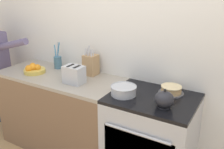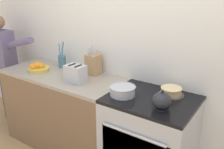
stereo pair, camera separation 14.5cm
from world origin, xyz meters
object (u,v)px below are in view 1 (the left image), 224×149
Objects in this scene: tea_kettle at (165,99)px; mixing_bowl at (124,90)px; toaster at (74,75)px; fruit_bowl at (34,69)px; knife_block at (91,65)px; layer_cake at (171,90)px; stove_range at (150,140)px; utensil_crock at (58,62)px.

mixing_bowl is at bearing 174.53° from tea_kettle.
toaster reaches higher than mixing_bowl.
toaster reaches higher than fruit_bowl.
knife_block reaches higher than tea_kettle.
knife_block reaches higher than layer_cake.
layer_cake is 0.29m from tea_kettle.
tea_kettle reaches higher than stove_range.
toaster is at bearing -1.21° from fruit_bowl.
tea_kettle is (0.15, -0.13, 0.53)m from stove_range.
layer_cake is 0.96× the size of fruit_bowl.
tea_kettle is (0.03, -0.29, 0.03)m from layer_cake.
tea_kettle is at bearing -1.93° from fruit_bowl.
toaster reaches higher than layer_cake.
fruit_bowl is at bearing -176.95° from stove_range.
tea_kettle is 0.62× the size of knife_block.
utensil_crock is at bearing 178.93° from layer_cake.
mixing_bowl is (-0.25, -0.09, 0.50)m from stove_range.
tea_kettle is at bearing -5.47° from mixing_bowl.
mixing_bowl is 0.57m from toaster.
knife_block is (-0.82, 0.21, 0.57)m from stove_range.
utensil_crock reaches higher than mixing_bowl.
utensil_crock is at bearing 149.46° from toaster.
stove_range is 0.57m from mixing_bowl.
stove_range is 0.53m from layer_cake.
toaster is (0.59, -0.01, 0.05)m from fruit_bowl.
stove_range is 0.99m from toaster.
layer_cake is (0.11, 0.16, 0.49)m from stove_range.
stove_range is 0.56m from tea_kettle.
stove_range is 3.95× the size of layer_cake.
fruit_bowl is (-1.16, 0.01, -0.01)m from mixing_bowl.
stove_range is 3.81× the size of mixing_bowl.
toaster is (-0.97, 0.04, 0.02)m from tea_kettle.
stove_range is 4.62× the size of tea_kettle.
tea_kettle is at bearing -2.38° from toaster.
utensil_crock is (-1.44, 0.31, 0.01)m from tea_kettle.
fruit_bowl reaches higher than stove_range.
layer_cake is 1.55m from fruit_bowl.
toaster reaches higher than stove_range.
utensil_crock reaches higher than toaster.
toaster is at bearing 177.62° from tea_kettle.
mixing_bowl is 0.76× the size of utensil_crock.
knife_block is at bearing 177.24° from layer_cake.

